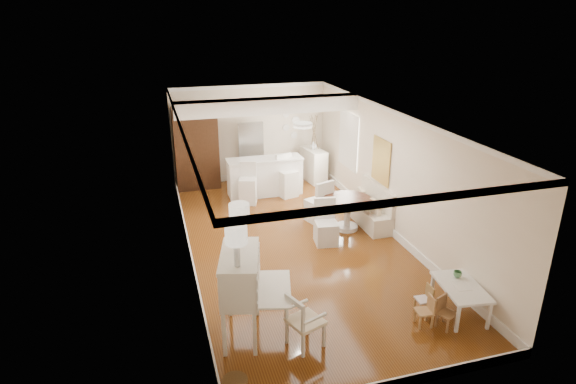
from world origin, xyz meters
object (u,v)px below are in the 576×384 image
kids_chair_c (447,313)px  bar_stool_left (248,184)px  secretary_bureau (241,295)px  pantry_cabinet (196,148)px  slip_chair_near (326,222)px  fridge (263,152)px  kids_table (459,300)px  slip_chair_far (319,200)px  gustavian_armchair (305,320)px  sideboard (313,165)px  bar_stool_right (287,176)px  breakfast_counter (265,176)px  dining_table (347,214)px  kids_chair_b (424,299)px  kids_chair_a (424,311)px

kids_chair_c → bar_stool_left: bearing=84.2°
secretary_bureau → pantry_cabinet: 6.94m
slip_chair_near → pantry_cabinet: size_ratio=0.43×
pantry_cabinet → fridge: (1.90, -0.03, -0.25)m
kids_table → slip_chair_far: (-0.99, 4.22, 0.26)m
gustavian_armchair → pantry_cabinet: size_ratio=0.39×
secretary_bureau → kids_table: secretary_bureau is taller
slip_chair_far → sideboard: (0.85, 2.81, -0.05)m
gustavian_armchair → kids_table: gustavian_armchair is taller
secretary_bureau → kids_chair_c: bearing=1.1°
slip_chair_near → bar_stool_right: bar_stool_right is taller
bar_stool_left → slip_chair_far: bearing=-31.4°
kids_table → fridge: size_ratio=0.59×
sideboard → kids_table: bearing=-95.9°
breakfast_counter → bar_stool_left: size_ratio=1.88×
secretary_bureau → fridge: size_ratio=0.79×
kids_chair_c → slip_chair_near: slip_chair_near is taller
bar_stool_left → bar_stool_right: bearing=27.9°
dining_table → fridge: size_ratio=0.62×
kids_chair_b → kids_chair_c: kids_chair_c is taller
slip_chair_far → gustavian_armchair: bearing=49.2°
kids_chair_b → breakfast_counter: bearing=-165.6°
pantry_cabinet → kids_chair_b: bearing=-67.8°
kids_chair_b → pantry_cabinet: bearing=-154.9°
gustavian_armchair → kids_table: 2.73m
kids_chair_c → bar_stool_right: size_ratio=0.48×
fridge → slip_chair_far: bearing=-79.1°
dining_table → kids_table: bearing=-81.9°
breakfast_counter → bar_stool_right: bar_stool_right is taller
breakfast_counter → sideboard: (1.65, 0.72, -0.04)m
slip_chair_near → fridge: 4.35m
kids_table → kids_chair_a: kids_chair_a is taller
kids_chair_a → kids_chair_c: kids_chair_c is taller
kids_chair_b → bar_stool_right: bearing=-170.4°
bar_stool_left → pantry_cabinet: (-1.12, 1.59, 0.60)m
slip_chair_near → breakfast_counter: breakfast_counter is taller
slip_chair_far → sideboard: 2.94m
secretary_bureau → fridge: fridge is taller
dining_table → breakfast_counter: 3.02m
bar_stool_left → sideboard: 2.55m
dining_table → slip_chair_far: 0.81m
gustavian_armchair → breakfast_counter: bearing=-28.7°
gustavian_armchair → slip_chair_far: bearing=-42.4°
secretary_bureau → kids_chair_a: (2.86, -0.60, -0.45)m
bar_stool_left → kids_table: bearing=-50.3°
breakfast_counter → bar_stool_right: bearing=-28.4°
kids_chair_a → slip_chair_near: bearing=-165.2°
dining_table → breakfast_counter: bearing=115.2°
kids_chair_c → sideboard: bearing=64.2°
bar_stool_left → secretary_bureau: bearing=-85.5°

